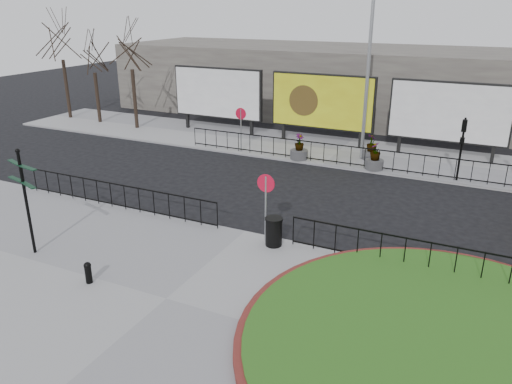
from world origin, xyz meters
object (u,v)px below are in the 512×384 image
Objects in this scene: planter_a at (299,150)px; planter_c at (375,159)px; lamp_post at (368,70)px; bollard at (88,272)px; litter_bin at (274,231)px; planter_b at (371,150)px; billboard_mid at (322,102)px; fingerpost_sign at (25,192)px.

planter_c is (4.06, 0.00, 0.04)m from planter_a.
bollard is at bearing -104.13° from lamp_post.
bollard is at bearing -94.25° from planter_a.
planter_b is at bearing 87.04° from litter_bin.
billboard_mid reaches higher than litter_bin.
bollard is 0.50× the size of planter_b.
lamp_post is 17.33m from bollard.
planter_a is 3.85m from planter_b.
billboard_mid is at bearing 146.75° from lamp_post.
fingerpost_sign is at bearing -120.39° from planter_c.
litter_bin is at bearing 49.49° from bollard.
fingerpost_sign is 14.67m from planter_a.
planter_b is (3.50, 1.60, 0.04)m from planter_a.
planter_a is (-2.90, 10.00, -0.04)m from litter_bin.
planter_c reaches higher than litter_bin.
billboard_mid is 4.09m from planter_a.
fingerpost_sign reaches higher than planter_c.
planter_a is at bearing -151.98° from lamp_post.
litter_bin is 11.62m from planter_b.
lamp_post is at bearing 89.47° from litter_bin.
billboard_mid is 1.71× the size of fingerpost_sign.
planter_b is (0.49, -0.00, -4.19)m from lamp_post.
fingerpost_sign is at bearing -116.11° from planter_b.
lamp_post reaches higher than planter_a.
fingerpost_sign is at bearing -103.25° from billboard_mid.
fingerpost_sign is 2.65× the size of planter_b.
fingerpost_sign is at bearing 167.03° from bollard.
billboard_mid is at bearing 86.58° from bollard.
planter_a is 0.98× the size of planter_c.
fingerpost_sign reaches higher than planter_a.
planter_a is 1.01× the size of planter_b.
fingerpost_sign is at bearing -114.63° from lamp_post.
planter_a reaches higher than planter_b.
litter_bin reaches higher than bollard.
litter_bin is 10.07m from planter_c.
planter_a is at bearing 92.74° from fingerpost_sign.
planter_c is at bearing 78.82° from fingerpost_sign.
planter_b is (0.60, 11.60, 0.00)m from litter_bin.
planter_c reaches higher than planter_a.
planter_c is (0.56, -1.60, -0.01)m from planter_b.
fingerpost_sign is at bearing -150.56° from litter_bin.
planter_c reaches higher than bollard.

